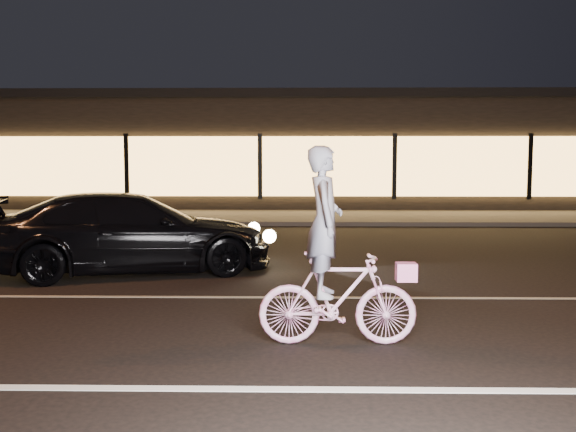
{
  "coord_description": "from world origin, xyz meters",
  "views": [
    {
      "loc": [
        1.32,
        -6.71,
        1.95
      ],
      "look_at": [
        1.19,
        0.6,
        1.27
      ],
      "focal_mm": 40.0,
      "sensor_mm": 36.0,
      "label": 1
    }
  ],
  "objects": [
    {
      "name": "cyclist",
      "position": [
        1.68,
        -0.2,
        0.73
      ],
      "size": [
        1.63,
        0.56,
        2.06
      ],
      "rotation": [
        0.0,
        0.0,
        1.57
      ],
      "color": "#D8429C",
      "rests_on": "ground"
    },
    {
      "name": "ground",
      "position": [
        0.0,
        0.0,
        0.0
      ],
      "size": [
        90.0,
        90.0,
        0.0
      ],
      "primitive_type": "plane",
      "color": "black",
      "rests_on": "ground"
    },
    {
      "name": "sidewalk",
      "position": [
        0.0,
        13.0,
        0.06
      ],
      "size": [
        30.0,
        4.0,
        0.12
      ],
      "primitive_type": "cube",
      "color": "#383533",
      "rests_on": "ground"
    },
    {
      "name": "sedan",
      "position": [
        -1.47,
        3.86,
        0.67
      ],
      "size": [
        4.98,
        3.1,
        1.34
      ],
      "rotation": [
        0.0,
        0.0,
        1.85
      ],
      "color": "black",
      "rests_on": "ground"
    },
    {
      "name": "lane_stripe_near",
      "position": [
        0.0,
        -1.5,
        0.0
      ],
      "size": [
        60.0,
        0.12,
        0.01
      ],
      "primitive_type": "cube",
      "color": "silver",
      "rests_on": "ground"
    },
    {
      "name": "storefront",
      "position": [
        0.0,
        18.97,
        2.15
      ],
      "size": [
        25.4,
        8.42,
        4.2
      ],
      "color": "black",
      "rests_on": "ground"
    },
    {
      "name": "lane_stripe_far",
      "position": [
        0.0,
        2.0,
        0.0
      ],
      "size": [
        60.0,
        0.1,
        0.01
      ],
      "primitive_type": "cube",
      "color": "gray",
      "rests_on": "ground"
    }
  ]
}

